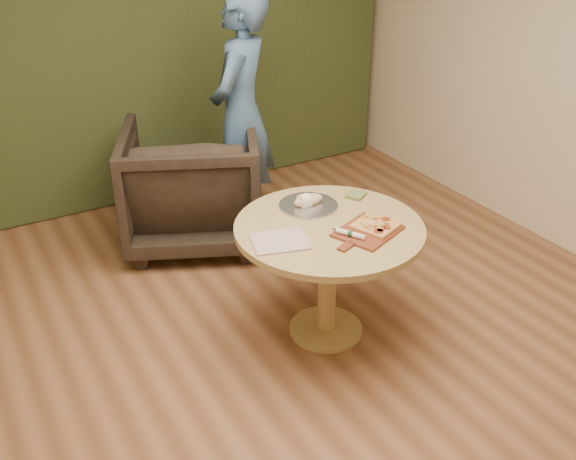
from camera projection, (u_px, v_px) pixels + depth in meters
The scene contains 12 objects.
room_shell at pixel (319, 156), 2.85m from camera, with size 5.04×6.04×2.84m.
curtain at pixel (123, 36), 5.06m from camera, with size 4.80×0.14×2.78m, color #2D3A1A.
pedestal_table at pixel (329, 247), 3.72m from camera, with size 1.09×1.09×0.75m.
pizza_paddle at pixel (367, 232), 3.57m from camera, with size 0.47×0.39×0.01m.
flatbread_pizza at pixel (376, 226), 3.59m from camera, with size 0.29×0.29×0.04m.
cutlery_roll at pixel (351, 234), 3.50m from camera, with size 0.12×0.18×0.03m.
newspaper at pixel (280, 241), 3.48m from camera, with size 0.30×0.25×0.01m, color white.
serving_tray at pixel (308, 206), 3.85m from camera, with size 0.36×0.36×0.02m.
bread_roll at pixel (307, 201), 3.83m from camera, with size 0.19×0.09×0.09m.
green_packet at pixel (356, 195), 3.98m from camera, with size 0.12×0.10×0.02m, color #51622C.
armchair at pixel (192, 180), 4.80m from camera, with size 0.98×0.92×1.01m, color black.
person_standing at pixel (241, 115), 4.79m from camera, with size 0.68×0.45×1.87m, color #3E6185.
Camera 1 is at (-1.45, -2.24, 2.47)m, focal length 40.00 mm.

